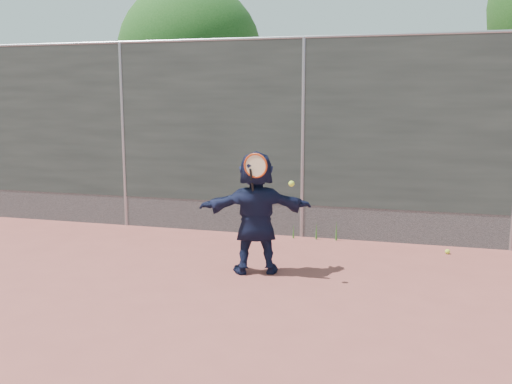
# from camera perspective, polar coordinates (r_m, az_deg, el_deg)

# --- Properties ---
(ground) EXTENTS (80.00, 80.00, 0.00)m
(ground) POSITION_cam_1_polar(r_m,az_deg,el_deg) (5.65, -2.36, -12.72)
(ground) COLOR #9E4C42
(ground) RESTS_ON ground
(player) EXTENTS (1.46, 0.87, 1.50)m
(player) POSITION_cam_1_polar(r_m,az_deg,el_deg) (6.93, 0.00, -2.04)
(player) COLOR #121833
(player) RESTS_ON ground
(ball_ground) EXTENTS (0.07, 0.07, 0.07)m
(ball_ground) POSITION_cam_1_polar(r_m,az_deg,el_deg) (8.32, 18.61, -5.66)
(ball_ground) COLOR #CCF035
(ball_ground) RESTS_ON ground
(fence) EXTENTS (20.00, 0.06, 3.03)m
(fence) POSITION_cam_1_polar(r_m,az_deg,el_deg) (8.65, 4.71, 5.78)
(fence) COLOR #38423D
(fence) RESTS_ON ground
(swing_action) EXTENTS (0.63, 0.20, 0.51)m
(swing_action) POSITION_cam_1_polar(r_m,az_deg,el_deg) (6.61, 0.29, 2.33)
(swing_action) COLOR #C13B12
(swing_action) RESTS_ON ground
(tree_left) EXTENTS (3.15, 3.00, 4.53)m
(tree_left) POSITION_cam_1_polar(r_m,az_deg,el_deg) (12.39, -5.83, 13.15)
(tree_left) COLOR #382314
(tree_left) RESTS_ON ground
(weed_clump) EXTENTS (0.68, 0.07, 0.30)m
(weed_clump) POSITION_cam_1_polar(r_m,az_deg,el_deg) (8.70, 6.35, -3.88)
(weed_clump) COLOR #387226
(weed_clump) RESTS_ON ground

